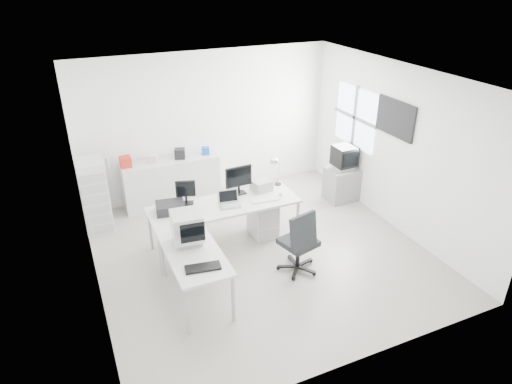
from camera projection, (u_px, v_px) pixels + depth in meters
name	position (u px, v px, depth m)	size (l,w,h in m)	color
floor	(261.00, 252.00, 7.37)	(5.00, 5.00, 0.01)	silver
ceiling	(262.00, 78.00, 6.11)	(5.00, 5.00, 0.01)	white
back_wall	(207.00, 125.00, 8.78)	(5.00, 0.02, 2.80)	white
left_wall	(84.00, 206.00, 5.83)	(0.02, 5.00, 2.80)	white
right_wall	(397.00, 148.00, 7.65)	(0.02, 5.00, 2.80)	white
window	(355.00, 117.00, 8.53)	(0.02, 1.20, 1.10)	white
wall_picture	(395.00, 118.00, 7.50)	(0.04, 0.90, 0.60)	black
main_desk	(225.00, 224.00, 7.43)	(2.40, 0.80, 0.75)	silver
side_desk	(195.00, 275.00, 6.22)	(0.70, 1.40, 0.75)	silver
drawer_pedestal	(263.00, 218.00, 7.76)	(0.40, 0.50, 0.60)	silver
inkjet_printer	(170.00, 208.00, 7.00)	(0.43, 0.33, 0.15)	black
lcd_monitor_small	(186.00, 193.00, 7.17)	(0.31, 0.18, 0.39)	black
lcd_monitor_large	(239.00, 181.00, 7.48)	(0.46, 0.18, 0.48)	black
laptop	(230.00, 200.00, 7.15)	(0.31, 0.32, 0.21)	#B7B7BA
white_keyboard	(265.00, 200.00, 7.37)	(0.45, 0.14, 0.02)	silver
white_mouse	(281.00, 194.00, 7.51)	(0.06, 0.06, 0.06)	silver
laser_printer	(262.00, 185.00, 7.67)	(0.31, 0.27, 0.18)	#9F9F9F
desk_lamp	(278.00, 172.00, 7.80)	(0.16, 0.16, 0.48)	silver
crt_monitor	(187.00, 228.00, 6.15)	(0.41, 0.41, 0.47)	#B7B7BA
black_keyboard	(203.00, 268.00, 5.72)	(0.45, 0.18, 0.03)	black
office_chair	(299.00, 239.00, 6.72)	(0.62, 0.62, 1.08)	#272A2C
tv_cabinet	(342.00, 184.00, 8.89)	(0.60, 0.49, 0.65)	gray
crt_tv	(344.00, 158.00, 8.65)	(0.50, 0.48, 0.45)	black
sideboard	(172.00, 182.00, 8.69)	(1.81, 0.45, 0.91)	silver
clutter_box_a	(125.00, 162.00, 8.15)	(0.20, 0.18, 0.20)	red
clutter_box_b	(153.00, 159.00, 8.34)	(0.14, 0.12, 0.14)	silver
clutter_box_c	(180.00, 154.00, 8.51)	(0.19, 0.17, 0.19)	black
clutter_box_d	(205.00, 151.00, 8.70)	(0.14, 0.12, 0.14)	blue
clutter_bottle	(108.00, 163.00, 8.06)	(0.07, 0.07, 0.22)	silver
filing_cabinet	(94.00, 195.00, 7.76)	(0.45, 0.54, 1.29)	silver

